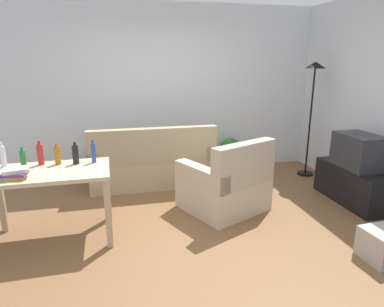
{
  "coord_description": "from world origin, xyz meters",
  "views": [
    {
      "loc": [
        -0.78,
        -3.24,
        1.83
      ],
      "look_at": [
        0.1,
        0.5,
        0.75
      ],
      "focal_mm": 31.16,
      "sensor_mm": 36.0,
      "label": 1
    }
  ],
  "objects_px": {
    "couch": "(152,164)",
    "tv": "(358,151)",
    "tv_stand": "(353,185)",
    "bottle_green": "(23,158)",
    "torchiere_lamp": "(313,88)",
    "bottle_red": "(40,154)",
    "book_stack": "(15,173)",
    "armchair": "(227,186)",
    "potted_plant": "(230,152)",
    "bottle_dark": "(76,154)",
    "bottle_blue": "(94,153)",
    "bottle_amber": "(57,155)",
    "desk": "(49,181)",
    "bottle_clear": "(3,156)"
  },
  "relations": [
    {
      "from": "tv_stand",
      "to": "tv",
      "type": "height_order",
      "value": "tv"
    },
    {
      "from": "torchiere_lamp",
      "to": "bottle_amber",
      "type": "relative_size",
      "value": 7.55
    },
    {
      "from": "torchiere_lamp",
      "to": "book_stack",
      "type": "xyz_separation_m",
      "value": [
        -3.96,
        -1.43,
        -0.6
      ]
    },
    {
      "from": "torchiere_lamp",
      "to": "bottle_dark",
      "type": "bearing_deg",
      "value": -162.64
    },
    {
      "from": "desk",
      "to": "bottle_dark",
      "type": "bearing_deg",
      "value": 32.83
    },
    {
      "from": "couch",
      "to": "bottle_red",
      "type": "distance_m",
      "value": 1.85
    },
    {
      "from": "bottle_blue",
      "to": "bottle_dark",
      "type": "bearing_deg",
      "value": -177.95
    },
    {
      "from": "potted_plant",
      "to": "bottle_blue",
      "type": "bearing_deg",
      "value": -143.92
    },
    {
      "from": "couch",
      "to": "tv",
      "type": "height_order",
      "value": "same"
    },
    {
      "from": "potted_plant",
      "to": "bottle_clear",
      "type": "distance_m",
      "value": 3.41
    },
    {
      "from": "bottle_amber",
      "to": "book_stack",
      "type": "height_order",
      "value": "bottle_amber"
    },
    {
      "from": "torchiere_lamp",
      "to": "armchair",
      "type": "height_order",
      "value": "torchiere_lamp"
    },
    {
      "from": "couch",
      "to": "book_stack",
      "type": "height_order",
      "value": "couch"
    },
    {
      "from": "bottle_clear",
      "to": "bottle_dark",
      "type": "xyz_separation_m",
      "value": [
        0.71,
        -0.05,
        -0.01
      ]
    },
    {
      "from": "torchiere_lamp",
      "to": "bottle_dark",
      "type": "height_order",
      "value": "torchiere_lamp"
    },
    {
      "from": "bottle_red",
      "to": "bottle_amber",
      "type": "bearing_deg",
      "value": -8.23
    },
    {
      "from": "bottle_green",
      "to": "bottle_amber",
      "type": "distance_m",
      "value": 0.34
    },
    {
      "from": "potted_plant",
      "to": "bottle_clear",
      "type": "relative_size",
      "value": 2.17
    },
    {
      "from": "bottle_clear",
      "to": "bottle_red",
      "type": "xyz_separation_m",
      "value": [
        0.36,
        0.0,
        -0.0
      ]
    },
    {
      "from": "potted_plant",
      "to": "bottle_amber",
      "type": "xyz_separation_m",
      "value": [
        -2.49,
        -1.52,
        0.53
      ]
    },
    {
      "from": "bottle_clear",
      "to": "bottle_amber",
      "type": "height_order",
      "value": "bottle_clear"
    },
    {
      "from": "couch",
      "to": "potted_plant",
      "type": "xyz_separation_m",
      "value": [
        1.36,
        0.31,
        0.02
      ]
    },
    {
      "from": "potted_plant",
      "to": "book_stack",
      "type": "distance_m",
      "value": 3.43
    },
    {
      "from": "armchair",
      "to": "bottle_green",
      "type": "height_order",
      "value": "bottle_green"
    },
    {
      "from": "armchair",
      "to": "bottle_dark",
      "type": "relative_size",
      "value": 4.92
    },
    {
      "from": "torchiere_lamp",
      "to": "bottle_red",
      "type": "xyz_separation_m",
      "value": [
        -3.81,
        -1.03,
        -0.54
      ]
    },
    {
      "from": "couch",
      "to": "torchiere_lamp",
      "type": "relative_size",
      "value": 1.01
    },
    {
      "from": "bottle_green",
      "to": "bottle_amber",
      "type": "relative_size",
      "value": 0.88
    },
    {
      "from": "armchair",
      "to": "potted_plant",
      "type": "bearing_deg",
      "value": -135.96
    },
    {
      "from": "bottle_red",
      "to": "book_stack",
      "type": "height_order",
      "value": "bottle_red"
    },
    {
      "from": "desk",
      "to": "bottle_red",
      "type": "bearing_deg",
      "value": 112.68
    },
    {
      "from": "desk",
      "to": "bottle_red",
      "type": "height_order",
      "value": "bottle_red"
    },
    {
      "from": "couch",
      "to": "bottle_green",
      "type": "height_order",
      "value": "bottle_green"
    },
    {
      "from": "torchiere_lamp",
      "to": "bottle_red",
      "type": "relative_size",
      "value": 6.96
    },
    {
      "from": "armchair",
      "to": "bottle_red",
      "type": "xyz_separation_m",
      "value": [
        -2.1,
        -0.05,
        0.55
      ]
    },
    {
      "from": "tv_stand",
      "to": "bottle_green",
      "type": "height_order",
      "value": "bottle_green"
    },
    {
      "from": "couch",
      "to": "armchair",
      "type": "distance_m",
      "value": 1.39
    },
    {
      "from": "couch",
      "to": "bottle_dark",
      "type": "height_order",
      "value": "bottle_dark"
    },
    {
      "from": "bottle_blue",
      "to": "torchiere_lamp",
      "type": "bearing_deg",
      "value": 18.17
    },
    {
      "from": "desk",
      "to": "potted_plant",
      "type": "xyz_separation_m",
      "value": [
        2.56,
        1.72,
        -0.32
      ]
    },
    {
      "from": "desk",
      "to": "book_stack",
      "type": "distance_m",
      "value": 0.35
    },
    {
      "from": "book_stack",
      "to": "armchair",
      "type": "bearing_deg",
      "value": 11.4
    },
    {
      "from": "bottle_green",
      "to": "bottle_dark",
      "type": "distance_m",
      "value": 0.52
    },
    {
      "from": "bottle_blue",
      "to": "tv_stand",
      "type": "bearing_deg",
      "value": -1.1
    },
    {
      "from": "bottle_green",
      "to": "bottle_red",
      "type": "distance_m",
      "value": 0.17
    },
    {
      "from": "bottle_green",
      "to": "bottle_amber",
      "type": "height_order",
      "value": "bottle_amber"
    },
    {
      "from": "potted_plant",
      "to": "bottle_blue",
      "type": "height_order",
      "value": "bottle_blue"
    },
    {
      "from": "couch",
      "to": "bottle_amber",
      "type": "bearing_deg",
      "value": 47.08
    },
    {
      "from": "tv_stand",
      "to": "bottle_green",
      "type": "distance_m",
      "value": 4.03
    },
    {
      "from": "torchiere_lamp",
      "to": "armchair",
      "type": "xyz_separation_m",
      "value": [
        -1.72,
        -0.98,
        -1.09
      ]
    }
  ]
}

